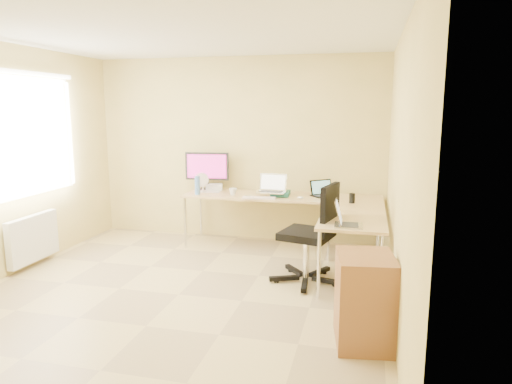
% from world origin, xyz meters
% --- Properties ---
extents(floor, '(4.50, 4.50, 0.00)m').
position_xyz_m(floor, '(0.00, 0.00, 0.00)').
color(floor, tan).
rests_on(floor, ground).
extents(ceiling, '(4.50, 4.50, 0.00)m').
position_xyz_m(ceiling, '(0.00, 0.00, 2.60)').
color(ceiling, white).
rests_on(ceiling, ground).
extents(wall_back, '(4.50, 0.00, 4.50)m').
position_xyz_m(wall_back, '(0.00, 2.25, 1.30)').
color(wall_back, '#E5CC7C').
rests_on(wall_back, ground).
extents(wall_right, '(0.00, 4.50, 4.50)m').
position_xyz_m(wall_right, '(2.10, 0.00, 1.30)').
color(wall_right, '#E5CC7C').
rests_on(wall_right, ground).
extents(desk_main, '(2.65, 0.70, 0.73)m').
position_xyz_m(desk_main, '(0.72, 1.85, 0.36)').
color(desk_main, tan).
rests_on(desk_main, ground).
extents(desk_return, '(0.70, 1.30, 0.73)m').
position_xyz_m(desk_return, '(1.70, 0.85, 0.36)').
color(desk_return, tan).
rests_on(desk_return, ground).
extents(monitor, '(0.65, 0.25, 0.54)m').
position_xyz_m(monitor, '(-0.40, 2.05, 1.00)').
color(monitor, '#262424').
rests_on(monitor, desk_main).
extents(book_stack, '(0.26, 0.34, 0.05)m').
position_xyz_m(book_stack, '(0.71, 1.84, 0.76)').
color(book_stack, '#1A5650').
rests_on(book_stack, desk_main).
extents(laptop_center, '(0.38, 0.30, 0.24)m').
position_xyz_m(laptop_center, '(0.61, 1.73, 0.90)').
color(laptop_center, silver).
rests_on(laptop_center, desk_main).
extents(laptop_black, '(0.41, 0.41, 0.21)m').
position_xyz_m(laptop_black, '(1.28, 1.94, 0.84)').
color(laptop_black, black).
rests_on(laptop_black, desk_main).
extents(keyboard, '(0.44, 0.17, 0.02)m').
position_xyz_m(keyboard, '(0.48, 1.55, 0.74)').
color(keyboard, white).
rests_on(keyboard, desk_main).
extents(mouse, '(0.09, 0.06, 0.03)m').
position_xyz_m(mouse, '(1.00, 1.66, 0.75)').
color(mouse, white).
rests_on(mouse, desk_main).
extents(mug, '(0.12, 0.12, 0.10)m').
position_xyz_m(mug, '(0.08, 1.71, 0.78)').
color(mug, silver).
rests_on(mug, desk_main).
extents(cd_stack, '(0.14, 0.14, 0.03)m').
position_xyz_m(cd_stack, '(0.32, 1.61, 0.74)').
color(cd_stack, white).
rests_on(cd_stack, desk_main).
extents(water_bottle, '(0.10, 0.10, 0.25)m').
position_xyz_m(water_bottle, '(-0.40, 1.65, 0.86)').
color(water_bottle, '#4E7CC5').
rests_on(water_bottle, desk_main).
extents(papers, '(0.25, 0.33, 0.01)m').
position_xyz_m(papers, '(-0.28, 1.96, 0.73)').
color(papers, beige).
rests_on(papers, desk_main).
extents(white_box, '(0.27, 0.23, 0.09)m').
position_xyz_m(white_box, '(-0.30, 2.05, 0.77)').
color(white_box, silver).
rests_on(white_box, desk_main).
extents(desk_fan, '(0.25, 0.25, 0.25)m').
position_xyz_m(desk_fan, '(-0.40, 1.86, 0.85)').
color(desk_fan, silver).
rests_on(desk_fan, desk_main).
extents(black_cup, '(0.09, 0.09, 0.12)m').
position_xyz_m(black_cup, '(1.66, 1.55, 0.79)').
color(black_cup, black).
rests_on(black_cup, desk_main).
extents(laptop_return, '(0.33, 0.27, 0.22)m').
position_xyz_m(laptop_return, '(1.67, 0.38, 0.84)').
color(laptop_return, '#B5B6BC').
rests_on(laptop_return, desk_return).
extents(office_chair, '(0.81, 0.81, 1.11)m').
position_xyz_m(office_chair, '(1.22, 0.69, 0.50)').
color(office_chair, black).
rests_on(office_chair, ground).
extents(cabinet, '(0.51, 0.60, 0.75)m').
position_xyz_m(cabinet, '(1.85, -0.56, 0.36)').
color(cabinet, brown).
rests_on(cabinet, ground).
extents(radiator, '(0.09, 0.80, 0.55)m').
position_xyz_m(radiator, '(-2.03, 0.40, 0.35)').
color(radiator, white).
rests_on(radiator, ground).
extents(window, '(0.10, 1.80, 1.40)m').
position_xyz_m(window, '(-2.05, 0.40, 1.55)').
color(window, white).
rests_on(window, wall_left).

